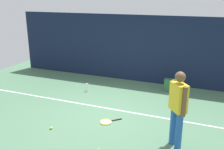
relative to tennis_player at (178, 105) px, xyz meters
The scene contains 9 objects.
ground_plane 2.45m from the tennis_player, 154.24° to the left, with size 12.00×12.00×0.00m, color #4C7556.
back_fence 4.47m from the tennis_player, 117.01° to the left, with size 10.00×0.10×2.48m, color #141E38.
court_line 2.56m from the tennis_player, 148.72° to the left, with size 9.00×0.05×0.00m, color white.
tennis_player is the anchor object (origin of this frame).
tennis_racket 2.09m from the tennis_player, 165.87° to the left, with size 0.56×0.55×0.03m.
backpack 3.45m from the tennis_player, 102.26° to the left, with size 0.31×0.30×0.44m.
tennis_ball_by_fence 3.10m from the tennis_player, behind, with size 0.07×0.07×0.07m, color #CCE033.
tennis_ball_mid_court 2.61m from the tennis_player, 94.28° to the left, with size 0.07×0.07×0.07m, color #CCE033.
water_bottle 4.07m from the tennis_player, 145.80° to the left, with size 0.07×0.07×0.28m, color white.
Camera 1 is at (2.57, -5.97, 3.16)m, focal length 40.85 mm.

